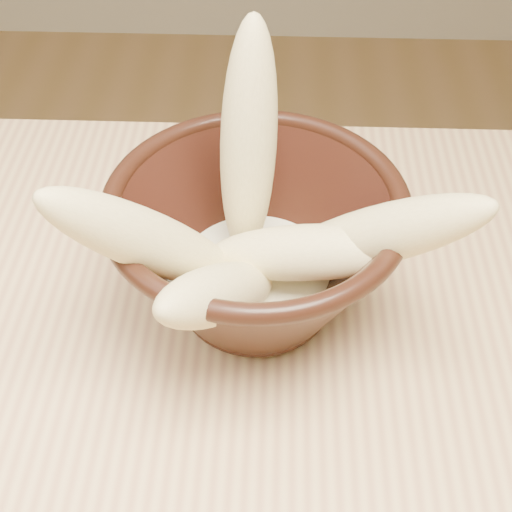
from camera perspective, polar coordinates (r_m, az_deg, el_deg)
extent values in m
cylinder|color=tan|center=(1.07, -17.00, -9.21)|extent=(0.05, 0.05, 0.71)
cylinder|color=black|center=(0.58, 0.00, -3.66)|extent=(0.10, 0.10, 0.01)
cylinder|color=black|center=(0.56, 0.00, -2.16)|extent=(0.09, 0.09, 0.01)
torus|color=black|center=(0.50, 0.00, 4.31)|extent=(0.22, 0.22, 0.01)
cylinder|color=beige|center=(0.55, 0.00, -1.40)|extent=(0.12, 0.12, 0.02)
ellipsoid|color=tan|center=(0.52, -0.60, 8.87)|extent=(0.05, 0.08, 0.19)
ellipsoid|color=tan|center=(0.48, -8.39, 1.09)|extent=(0.15, 0.12, 0.17)
ellipsoid|color=tan|center=(0.49, 9.27, 1.55)|extent=(0.17, 0.12, 0.15)
ellipsoid|color=tan|center=(0.50, 3.80, 0.27)|extent=(0.16, 0.07, 0.08)
ellipsoid|color=tan|center=(0.48, -2.94, -3.03)|extent=(0.11, 0.15, 0.12)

